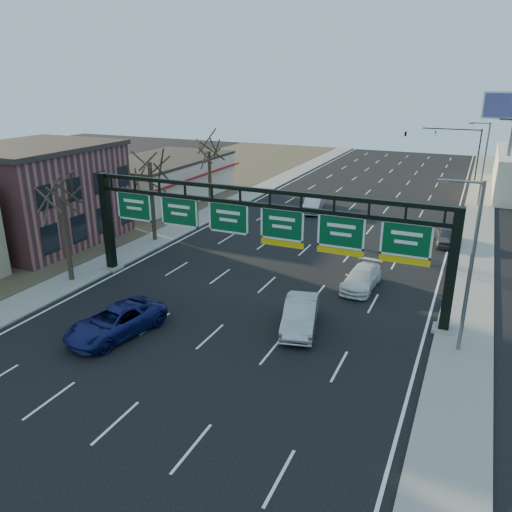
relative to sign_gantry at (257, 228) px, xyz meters
The scene contains 19 objects.
ground 9.24m from the sign_gantry, 91.15° to the right, with size 160.00×160.00×0.00m, color black.
sidewalk_left 18.24m from the sign_gantry, 137.20° to the left, with size 3.00×120.00×0.12m, color gray.
sidewalk_right 18.02m from the sign_gantry, 43.51° to the left, with size 3.00×120.00×0.12m, color gray.
dirt_strip_left 28.25m from the sign_gantry, 154.50° to the left, with size 21.00×120.00×0.06m, color #473D2B.
lane_markings 12.86m from the sign_gantry, 90.76° to the left, with size 21.60×120.00×0.01m, color white.
sign_gantry is the anchor object (origin of this frame).
brick_block 21.87m from the sign_gantry, behind, with size 10.40×12.40×8.30m.
cream_strip 30.24m from the sign_gantry, 135.86° to the left, with size 10.90×18.40×4.70m.
tree_gantry 13.53m from the sign_gantry, 166.97° to the right, with size 3.60×3.60×8.48m.
tree_mid 15.08m from the sign_gantry, 151.63° to the left, with size 3.60×3.60×9.24m.
tree_far 21.57m from the sign_gantry, 127.32° to the left, with size 3.60×3.60×8.86m.
streetlight_near 12.48m from the sign_gantry, ahead, with size 2.15×0.22×9.00m.
streetlight_far 34.29m from the sign_gantry, 68.96° to the left, with size 2.15×0.22×9.00m.
traffic_signal_mast 47.33m from the sign_gantry, 83.29° to the left, with size 10.16×0.54×7.00m.
car_blue_suv 10.15m from the sign_gantry, 122.21° to the right, with size 2.69×5.84×1.62m, color #131A55.
car_silver_sedan 6.31m from the sign_gantry, 36.89° to the right, with size 1.77×5.09×1.68m, color #9D9DA1.
car_white_wagon 8.21m from the sign_gantry, 35.30° to the left, with size 1.97×4.84×1.41m, color white.
car_grey_far 19.81m from the sign_gantry, 57.84° to the left, with size 1.79×4.45×1.52m, color #414446.
car_silver_distant 22.64m from the sign_gantry, 98.83° to the left, with size 1.70×4.89×1.61m, color #B5B5BA.
Camera 1 is at (12.37, -19.22, 13.57)m, focal length 35.00 mm.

